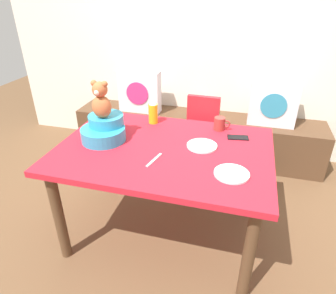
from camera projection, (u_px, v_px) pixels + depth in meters
ground_plane at (165, 231)px, 2.30m from camera, size 8.00×8.00×0.00m
back_wall at (205, 28)px, 2.94m from camera, size 4.40×0.10×2.60m
window_bench at (195, 135)px, 3.23m from camera, size 2.60×0.44×0.46m
pillow_floral_left at (140, 92)px, 3.14m from camera, size 0.44×0.15×0.44m
pillow_floral_right at (273, 103)px, 2.83m from camera, size 0.44×0.15×0.44m
book_stack at (200, 113)px, 3.09m from camera, size 0.20×0.14×0.08m
dining_table at (164, 160)px, 1.99m from camera, size 1.39×0.97×0.74m
highchair at (200, 129)px, 2.70m from camera, size 0.34×0.45×0.79m
infant_seat_teal at (104, 129)px, 2.02m from camera, size 0.30×0.33×0.16m
teddy_bear at (101, 101)px, 1.92m from camera, size 0.13×0.12×0.25m
ketchup_bottle at (153, 112)px, 2.25m from camera, size 0.07×0.07×0.18m
coffee_mug at (220, 124)px, 2.16m from camera, size 0.12×0.08×0.09m
dinner_plate_near at (202, 146)px, 1.95m from camera, size 0.20×0.20×0.01m
dinner_plate_far at (232, 174)px, 1.66m from camera, size 0.20×0.20×0.01m
cell_phone at (238, 137)px, 2.06m from camera, size 0.15×0.09×0.01m
table_fork at (154, 160)px, 1.80m from camera, size 0.05×0.17×0.01m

